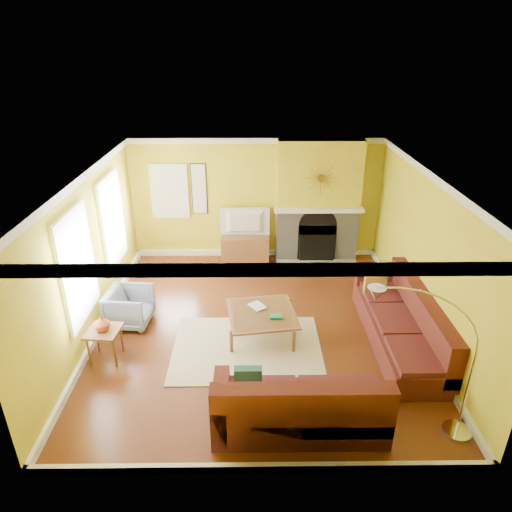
{
  "coord_description": "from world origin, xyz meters",
  "views": [
    {
      "loc": [
        -0.11,
        -6.69,
        4.55
      ],
      "look_at": [
        -0.03,
        0.4,
        1.19
      ],
      "focal_mm": 32.0,
      "sensor_mm": 36.0,
      "label": 1
    }
  ],
  "objects_px": {
    "sectional_sofa": "(328,334)",
    "side_table": "(106,344)",
    "coffee_table": "(262,323)",
    "armchair": "(130,307)",
    "media_console": "(245,248)",
    "arc_lamp": "(424,367)"
  },
  "relations": [
    {
      "from": "media_console",
      "to": "arc_lamp",
      "type": "xyz_separation_m",
      "value": [
        2.17,
        -5.14,
        0.77
      ]
    },
    {
      "from": "media_console",
      "to": "armchair",
      "type": "distance_m",
      "value": 3.26
    },
    {
      "from": "coffee_table",
      "to": "armchair",
      "type": "height_order",
      "value": "armchair"
    },
    {
      "from": "media_console",
      "to": "armchair",
      "type": "xyz_separation_m",
      "value": [
        -1.99,
        -2.58,
        0.04
      ]
    },
    {
      "from": "armchair",
      "to": "side_table",
      "type": "distance_m",
      "value": 1.0
    },
    {
      "from": "coffee_table",
      "to": "arc_lamp",
      "type": "xyz_separation_m",
      "value": [
        1.86,
        -2.21,
        0.85
      ]
    },
    {
      "from": "sectional_sofa",
      "to": "armchair",
      "type": "relative_size",
      "value": 4.96
    },
    {
      "from": "sectional_sofa",
      "to": "armchair",
      "type": "height_order",
      "value": "sectional_sofa"
    },
    {
      "from": "sectional_sofa",
      "to": "arc_lamp",
      "type": "xyz_separation_m",
      "value": [
        0.85,
        -1.54,
        0.62
      ]
    },
    {
      "from": "sectional_sofa",
      "to": "arc_lamp",
      "type": "height_order",
      "value": "arc_lamp"
    },
    {
      "from": "armchair",
      "to": "arc_lamp",
      "type": "relative_size",
      "value": 0.34
    },
    {
      "from": "coffee_table",
      "to": "armchair",
      "type": "bearing_deg",
      "value": 171.25
    },
    {
      "from": "sectional_sofa",
      "to": "armchair",
      "type": "bearing_deg",
      "value": 162.9
    },
    {
      "from": "side_table",
      "to": "arc_lamp",
      "type": "height_order",
      "value": "arc_lamp"
    },
    {
      "from": "media_console",
      "to": "side_table",
      "type": "xyz_separation_m",
      "value": [
        -2.13,
        -3.57,
        -0.02
      ]
    },
    {
      "from": "sectional_sofa",
      "to": "side_table",
      "type": "xyz_separation_m",
      "value": [
        -3.46,
        0.03,
        -0.18
      ]
    },
    {
      "from": "coffee_table",
      "to": "arc_lamp",
      "type": "relative_size",
      "value": 0.52
    },
    {
      "from": "sectional_sofa",
      "to": "side_table",
      "type": "bearing_deg",
      "value": 179.49
    },
    {
      "from": "sectional_sofa",
      "to": "side_table",
      "type": "relative_size",
      "value": 6.76
    },
    {
      "from": "armchair",
      "to": "arc_lamp",
      "type": "xyz_separation_m",
      "value": [
        4.16,
        -2.56,
        0.73
      ]
    },
    {
      "from": "media_console",
      "to": "side_table",
      "type": "height_order",
      "value": "media_console"
    },
    {
      "from": "armchair",
      "to": "side_table",
      "type": "bearing_deg",
      "value": 177.51
    }
  ]
}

